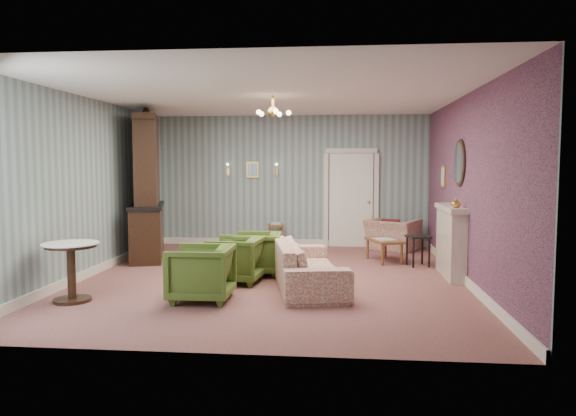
# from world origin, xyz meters

# --- Properties ---
(floor) EXTENTS (7.00, 7.00, 0.00)m
(floor) POSITION_xyz_m (0.00, 0.00, 0.00)
(floor) COLOR #88554F
(floor) RESTS_ON ground
(ceiling) EXTENTS (7.00, 7.00, 0.00)m
(ceiling) POSITION_xyz_m (0.00, 0.00, 2.90)
(ceiling) COLOR white
(ceiling) RESTS_ON ground
(wall_back) EXTENTS (6.00, 0.00, 6.00)m
(wall_back) POSITION_xyz_m (0.00, 3.50, 1.45)
(wall_back) COLOR slate
(wall_back) RESTS_ON ground
(wall_front) EXTENTS (6.00, 0.00, 6.00)m
(wall_front) POSITION_xyz_m (0.00, -3.50, 1.45)
(wall_front) COLOR slate
(wall_front) RESTS_ON ground
(wall_left) EXTENTS (0.00, 7.00, 7.00)m
(wall_left) POSITION_xyz_m (-3.00, 0.00, 1.45)
(wall_left) COLOR slate
(wall_left) RESTS_ON ground
(wall_right) EXTENTS (0.00, 7.00, 7.00)m
(wall_right) POSITION_xyz_m (3.00, 0.00, 1.45)
(wall_right) COLOR slate
(wall_right) RESTS_ON ground
(wall_right_floral) EXTENTS (0.00, 7.00, 7.00)m
(wall_right_floral) POSITION_xyz_m (2.98, 0.00, 1.45)
(wall_right_floral) COLOR #AD5665
(wall_right_floral) RESTS_ON ground
(door) EXTENTS (1.12, 0.12, 2.16)m
(door) POSITION_xyz_m (1.30, 3.46, 1.08)
(door) COLOR white
(door) RESTS_ON floor
(olive_chair_a) EXTENTS (0.76, 0.81, 0.83)m
(olive_chair_a) POSITION_xyz_m (-0.79, -1.53, 0.41)
(olive_chair_a) COLOR #476322
(olive_chair_a) RESTS_ON floor
(olive_chair_b) EXTENTS (0.79, 0.84, 0.79)m
(olive_chair_b) POSITION_xyz_m (-0.54, -0.37, 0.39)
(olive_chair_b) COLOR #476322
(olive_chair_b) RESTS_ON floor
(olive_chair_c) EXTENTS (0.75, 0.80, 0.78)m
(olive_chair_c) POSITION_xyz_m (-0.30, 0.25, 0.39)
(olive_chair_c) COLOR #476322
(olive_chair_c) RESTS_ON floor
(sofa_chintz) EXTENTS (1.11, 2.39, 0.90)m
(sofa_chintz) POSITION_xyz_m (0.59, -0.58, 0.45)
(sofa_chintz) COLOR #99443D
(sofa_chintz) RESTS_ON floor
(wingback_chair) EXTENTS (1.20, 1.07, 0.88)m
(wingback_chair) POSITION_xyz_m (2.18, 3.07, 0.44)
(wingback_chair) COLOR #99443D
(wingback_chair) RESTS_ON floor
(dresser) EXTENTS (1.08, 1.84, 2.91)m
(dresser) POSITION_xyz_m (-2.65, 1.55, 1.45)
(dresser) COLOR black
(dresser) RESTS_ON floor
(fireplace) EXTENTS (0.30, 1.40, 1.16)m
(fireplace) POSITION_xyz_m (2.86, 0.40, 0.58)
(fireplace) COLOR beige
(fireplace) RESTS_ON floor
(mantel_vase) EXTENTS (0.15, 0.15, 0.15)m
(mantel_vase) POSITION_xyz_m (2.84, 0.00, 1.23)
(mantel_vase) COLOR gold
(mantel_vase) RESTS_ON fireplace
(oval_mirror) EXTENTS (0.04, 0.76, 0.84)m
(oval_mirror) POSITION_xyz_m (2.96, 0.40, 1.85)
(oval_mirror) COLOR white
(oval_mirror) RESTS_ON wall_right
(framed_print) EXTENTS (0.04, 0.34, 0.42)m
(framed_print) POSITION_xyz_m (2.97, 1.75, 1.60)
(framed_print) COLOR gold
(framed_print) RESTS_ON wall_right
(coffee_table) EXTENTS (0.72, 0.95, 0.43)m
(coffee_table) POSITION_xyz_m (1.89, 1.63, 0.21)
(coffee_table) COLOR brown
(coffee_table) RESTS_ON floor
(side_table_black) EXTENTS (0.46, 0.46, 0.55)m
(side_table_black) POSITION_xyz_m (2.46, 1.23, 0.28)
(side_table_black) COLOR black
(side_table_black) RESTS_ON floor
(pedestal_table) EXTENTS (0.82, 0.82, 0.80)m
(pedestal_table) POSITION_xyz_m (-2.49, -1.74, 0.40)
(pedestal_table) COLOR black
(pedestal_table) RESTS_ON floor
(nesting_table) EXTENTS (0.40, 0.48, 0.56)m
(nesting_table) POSITION_xyz_m (-0.34, 3.15, 0.28)
(nesting_table) COLOR brown
(nesting_table) RESTS_ON floor
(gilt_mirror_back) EXTENTS (0.28, 0.06, 0.36)m
(gilt_mirror_back) POSITION_xyz_m (-0.90, 3.46, 1.70)
(gilt_mirror_back) COLOR gold
(gilt_mirror_back) RESTS_ON wall_back
(sconce_left) EXTENTS (0.16, 0.12, 0.30)m
(sconce_left) POSITION_xyz_m (-1.45, 3.44, 1.70)
(sconce_left) COLOR gold
(sconce_left) RESTS_ON wall_back
(sconce_right) EXTENTS (0.16, 0.12, 0.30)m
(sconce_right) POSITION_xyz_m (-0.35, 3.44, 1.70)
(sconce_right) COLOR gold
(sconce_right) RESTS_ON wall_back
(chandelier) EXTENTS (0.56, 0.56, 0.36)m
(chandelier) POSITION_xyz_m (0.00, 0.00, 2.63)
(chandelier) COLOR gold
(chandelier) RESTS_ON ceiling
(burgundy_cushion) EXTENTS (0.41, 0.28, 0.39)m
(burgundy_cushion) POSITION_xyz_m (2.13, 2.92, 0.48)
(burgundy_cushion) COLOR maroon
(burgundy_cushion) RESTS_ON wingback_chair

